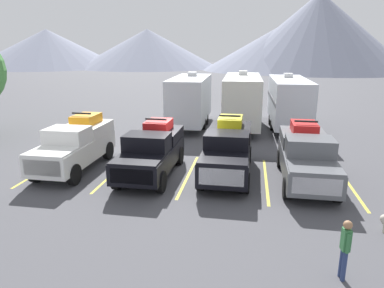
{
  "coord_description": "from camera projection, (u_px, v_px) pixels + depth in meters",
  "views": [
    {
      "loc": [
        2.6,
        -15.66,
        5.66
      ],
      "look_at": [
        0.0,
        0.25,
        1.2
      ],
      "focal_mm": 33.07,
      "sensor_mm": 36.0,
      "label": 1
    }
  ],
  "objects": [
    {
      "name": "lot_stripe_b",
      "position": [
        116.0,
        171.0,
        16.63
      ],
      "size": [
        0.12,
        5.5,
        0.01
      ],
      "primitive_type": "cube",
      "color": "gold",
      "rests_on": "ground"
    },
    {
      "name": "pickup_truck_c",
      "position": [
        228.0,
        149.0,
        16.07
      ],
      "size": [
        2.17,
        5.76,
        2.57
      ],
      "color": "black",
      "rests_on": "ground"
    },
    {
      "name": "pickup_truck_b",
      "position": [
        152.0,
        150.0,
        15.98
      ],
      "size": [
        2.18,
        5.27,
        2.45
      ],
      "color": "black",
      "rests_on": "ground"
    },
    {
      "name": "pickup_truck_a",
      "position": [
        76.0,
        144.0,
        16.77
      ],
      "size": [
        2.1,
        5.34,
        2.56
      ],
      "color": "white",
      "rests_on": "ground"
    },
    {
      "name": "lot_stripe_e",
      "position": [
        349.0,
        184.0,
        15.01
      ],
      "size": [
        0.12,
        5.5,
        0.01
      ],
      "primitive_type": "cube",
      "color": "gold",
      "rests_on": "ground"
    },
    {
      "name": "mountain_ridge",
      "position": [
        244.0,
        41.0,
        88.5
      ],
      "size": [
        151.06,
        48.14,
        17.8
      ],
      "color": "gray",
      "rests_on": "ground"
    },
    {
      "name": "lot_stripe_c",
      "position": [
        188.0,
        175.0,
        16.09
      ],
      "size": [
        0.12,
        5.5,
        0.01
      ],
      "primitive_type": "cube",
      "color": "gold",
      "rests_on": "ground"
    },
    {
      "name": "lot_stripe_d",
      "position": [
        266.0,
        179.0,
        15.55
      ],
      "size": [
        0.12,
        5.5,
        0.01
      ],
      "primitive_type": "cube",
      "color": "gold",
      "rests_on": "ground"
    },
    {
      "name": "camper_trailer_a",
      "position": [
        190.0,
        99.0,
        25.34
      ],
      "size": [
        2.55,
        8.17,
        3.85
      ],
      "color": "silver",
      "rests_on": "ground"
    },
    {
      "name": "camper_trailer_c",
      "position": [
        288.0,
        100.0,
        24.9
      ],
      "size": [
        2.56,
        8.97,
        3.79
      ],
      "color": "silver",
      "rests_on": "ground"
    },
    {
      "name": "pickup_truck_d",
      "position": [
        306.0,
        155.0,
        15.2
      ],
      "size": [
        2.18,
        5.61,
        2.5
      ],
      "color": "#595B60",
      "rests_on": "ground"
    },
    {
      "name": "ground_plane",
      "position": [
        191.0,
        170.0,
        16.81
      ],
      "size": [
        240.0,
        240.0,
        0.0
      ],
      "primitive_type": "plane",
      "color": "#47474C"
    },
    {
      "name": "camper_trailer_b",
      "position": [
        242.0,
        99.0,
        24.8
      ],
      "size": [
        2.59,
        8.88,
        3.97
      ],
      "color": "silver",
      "rests_on": "ground"
    },
    {
      "name": "lot_stripe_a",
      "position": [
        48.0,
        167.0,
        17.17
      ],
      "size": [
        0.12,
        5.5,
        0.01
      ],
      "primitive_type": "cube",
      "color": "gold",
      "rests_on": "ground"
    },
    {
      "name": "person_b",
      "position": [
        345.0,
        246.0,
        8.69
      ],
      "size": [
        0.22,
        0.35,
        1.61
      ],
      "color": "navy",
      "rests_on": "ground"
    }
  ]
}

